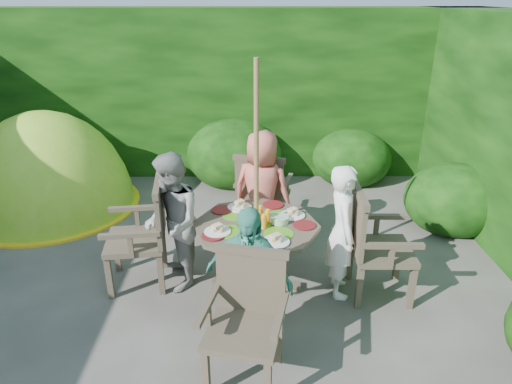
{
  "coord_description": "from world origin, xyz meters",
  "views": [
    {
      "loc": [
        0.88,
        -3.27,
        2.66
      ],
      "look_at": [
        0.91,
        0.91,
        0.85
      ],
      "focal_mm": 32.0,
      "sensor_mm": 36.0,
      "label": 1
    }
  ],
  "objects_px": {
    "child_back": "(262,192)",
    "garden_chair_right": "(373,243)",
    "garden_chair_front": "(246,316)",
    "child_front": "(248,280)",
    "garden_chair_back": "(262,193)",
    "parasol_pole": "(256,184)",
    "garden_chair_left": "(144,233)",
    "child_right": "(343,232)",
    "dome_tent": "(54,207)",
    "patio_table": "(257,234)",
    "child_left": "(172,223)"
  },
  "relations": [
    {
      "from": "child_back",
      "to": "garden_chair_right",
      "type": "bearing_deg",
      "value": 159.0
    },
    {
      "from": "garden_chair_front",
      "to": "child_front",
      "type": "height_order",
      "value": "child_front"
    },
    {
      "from": "garden_chair_front",
      "to": "child_front",
      "type": "bearing_deg",
      "value": 100.11
    },
    {
      "from": "garden_chair_back",
      "to": "child_back",
      "type": "xyz_separation_m",
      "value": [
        -0.01,
        -0.29,
        0.15
      ]
    },
    {
      "from": "parasol_pole",
      "to": "child_back",
      "type": "relative_size",
      "value": 1.61
    },
    {
      "from": "garden_chair_back",
      "to": "child_back",
      "type": "distance_m",
      "value": 0.33
    },
    {
      "from": "garden_chair_left",
      "to": "child_right",
      "type": "relative_size",
      "value": 0.79
    },
    {
      "from": "parasol_pole",
      "to": "child_front",
      "type": "height_order",
      "value": "parasol_pole"
    },
    {
      "from": "dome_tent",
      "to": "garden_chair_right",
      "type": "bearing_deg",
      "value": -45.26
    },
    {
      "from": "garden_chair_left",
      "to": "child_front",
      "type": "height_order",
      "value": "child_front"
    },
    {
      "from": "garden_chair_front",
      "to": "child_front",
      "type": "xyz_separation_m",
      "value": [
        0.01,
        0.3,
        0.11
      ]
    },
    {
      "from": "child_back",
      "to": "garden_chair_front",
      "type": "bearing_deg",
      "value": 105.85
    },
    {
      "from": "garden_chair_right",
      "to": "garden_chair_left",
      "type": "xyz_separation_m",
      "value": [
        -2.17,
        0.21,
        0.0
      ]
    },
    {
      "from": "patio_table",
      "to": "child_back",
      "type": "relative_size",
      "value": 0.95
    },
    {
      "from": "garden_chair_front",
      "to": "child_left",
      "type": "xyz_separation_m",
      "value": [
        -0.72,
        1.16,
        0.17
      ]
    },
    {
      "from": "parasol_pole",
      "to": "garden_chair_right",
      "type": "height_order",
      "value": "parasol_pole"
    },
    {
      "from": "patio_table",
      "to": "garden_chair_front",
      "type": "xyz_separation_m",
      "value": [
        -0.09,
        -1.09,
        -0.08
      ]
    },
    {
      "from": "garden_chair_front",
      "to": "dome_tent",
      "type": "height_order",
      "value": "dome_tent"
    },
    {
      "from": "garden_chair_left",
      "to": "garden_chair_back",
      "type": "xyz_separation_m",
      "value": [
        1.16,
        0.98,
        -0.02
      ]
    },
    {
      "from": "child_front",
      "to": "child_left",
      "type": "bearing_deg",
      "value": 152.83
    },
    {
      "from": "child_back",
      "to": "child_right",
      "type": "bearing_deg",
      "value": 150.5
    },
    {
      "from": "garden_chair_left",
      "to": "child_left",
      "type": "xyz_separation_m",
      "value": [
        0.29,
        -0.04,
        0.13
      ]
    },
    {
      "from": "garden_chair_back",
      "to": "child_right",
      "type": "relative_size",
      "value": 0.77
    },
    {
      "from": "garden_chair_back",
      "to": "garden_chair_left",
      "type": "bearing_deg",
      "value": 54.78
    },
    {
      "from": "parasol_pole",
      "to": "child_back",
      "type": "xyz_separation_m",
      "value": [
        0.07,
        0.8,
        -0.42
      ]
    },
    {
      "from": "parasol_pole",
      "to": "garden_chair_left",
      "type": "height_order",
      "value": "parasol_pole"
    },
    {
      "from": "garden_chair_left",
      "to": "child_left",
      "type": "relative_size",
      "value": 0.76
    },
    {
      "from": "garden_chair_right",
      "to": "garden_chair_front",
      "type": "height_order",
      "value": "garden_chair_right"
    },
    {
      "from": "garden_chair_right",
      "to": "dome_tent",
      "type": "height_order",
      "value": "dome_tent"
    },
    {
      "from": "dome_tent",
      "to": "child_front",
      "type": "bearing_deg",
      "value": -62.89
    },
    {
      "from": "patio_table",
      "to": "child_front",
      "type": "distance_m",
      "value": 0.8
    },
    {
      "from": "parasol_pole",
      "to": "child_front",
      "type": "bearing_deg",
      "value": -94.89
    },
    {
      "from": "patio_table",
      "to": "parasol_pole",
      "type": "relative_size",
      "value": 0.59
    },
    {
      "from": "garden_chair_front",
      "to": "patio_table",
      "type": "bearing_deg",
      "value": 98.26
    },
    {
      "from": "garden_chair_left",
      "to": "child_left",
      "type": "height_order",
      "value": "child_left"
    },
    {
      "from": "garden_chair_left",
      "to": "child_left",
      "type": "distance_m",
      "value": 0.32
    },
    {
      "from": "garden_chair_right",
      "to": "garden_chair_front",
      "type": "bearing_deg",
      "value": 131.59
    },
    {
      "from": "patio_table",
      "to": "dome_tent",
      "type": "relative_size",
      "value": 0.48
    },
    {
      "from": "patio_table",
      "to": "child_back",
      "type": "xyz_separation_m",
      "value": [
        0.06,
        0.8,
        0.1
      ]
    },
    {
      "from": "garden_chair_left",
      "to": "child_back",
      "type": "bearing_deg",
      "value": 113.53
    },
    {
      "from": "dome_tent",
      "to": "garden_chair_left",
      "type": "bearing_deg",
      "value": -64.61
    },
    {
      "from": "garden_chair_front",
      "to": "child_back",
      "type": "bearing_deg",
      "value": 98.22
    },
    {
      "from": "parasol_pole",
      "to": "garden_chair_right",
      "type": "xyz_separation_m",
      "value": [
        1.08,
        -0.1,
        -0.55
      ]
    },
    {
      "from": "patio_table",
      "to": "child_left",
      "type": "xyz_separation_m",
      "value": [
        -0.8,
        0.07,
        0.09
      ]
    },
    {
      "from": "garden_chair_back",
      "to": "garden_chair_front",
      "type": "bearing_deg",
      "value": 100.53
    },
    {
      "from": "garden_chair_back",
      "to": "patio_table",
      "type": "bearing_deg",
      "value": 100.84
    },
    {
      "from": "parasol_pole",
      "to": "garden_chair_right",
      "type": "relative_size",
      "value": 2.14
    },
    {
      "from": "child_front",
      "to": "garden_chair_left",
      "type": "bearing_deg",
      "value": 160.92
    },
    {
      "from": "garden_chair_right",
      "to": "patio_table",
      "type": "bearing_deg",
      "value": 85.9
    },
    {
      "from": "garden_chair_right",
      "to": "garden_chair_back",
      "type": "height_order",
      "value": "garden_chair_right"
    }
  ]
}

